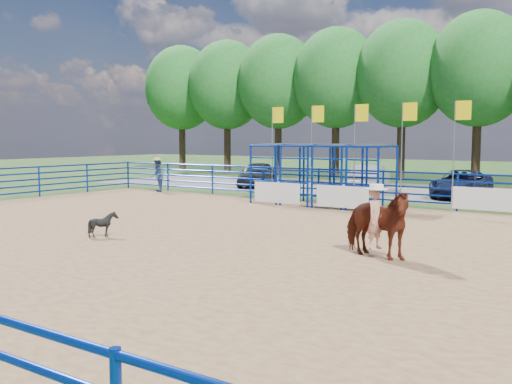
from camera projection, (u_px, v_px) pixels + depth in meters
ground at (245, 243)px, 15.41m from camera, size 120.00×120.00×0.00m
arena_dirt at (245, 243)px, 15.41m from camera, size 30.00×20.00×0.02m
gravel_strip at (433, 193)px, 29.45m from camera, size 40.00×10.00×0.01m
horse_and_rider at (376, 220)px, 13.38m from camera, size 2.09×1.28×2.47m
calf at (103, 224)px, 16.20m from camera, size 0.81×0.76×0.74m
spectator_cowboy at (157, 175)px, 29.66m from camera, size 1.04×1.04×1.76m
car_a at (257, 174)px, 33.26m from camera, size 3.12×4.55×1.44m
car_b at (370, 178)px, 30.24m from camera, size 2.28×4.44×1.39m
car_c at (462, 184)px, 27.03m from camera, size 2.29×4.76×1.31m
perimeter_fence at (245, 216)px, 15.34m from camera, size 30.10×20.10×1.50m
chute_assembly at (329, 176)px, 23.64m from camera, size 19.32×2.41×4.20m
treeline at (479, 64)px, 36.17m from camera, size 56.40×6.40×11.24m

